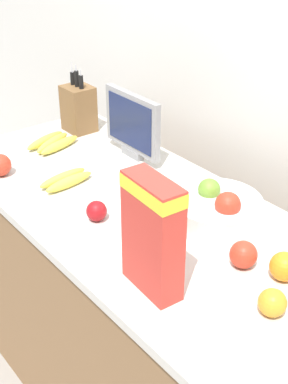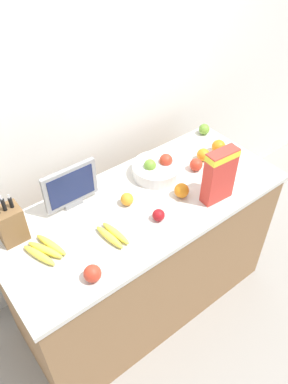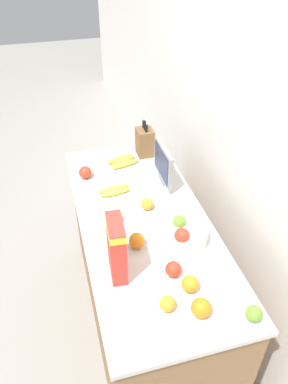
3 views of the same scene
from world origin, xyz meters
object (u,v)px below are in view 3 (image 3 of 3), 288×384
Objects in this scene: orange_front_left at (167,304)px; orange_near_bowl at (137,240)px; orange_front_center at (147,204)px; fruit_bowl at (180,234)px; cereal_box at (117,247)px; apple_by_knife_block at (254,314)px; apple_near_bananas at (116,217)px; banana_bunch_left at (115,190)px; orange_back_center at (201,308)px; banana_bunch_right at (123,161)px; apple_leftmost at (173,269)px; small_monitor at (163,164)px; knife_block at (145,142)px; orange_mid_right at (190,284)px; apple_rear at (85,172)px.

orange_near_bowl is at bearing -175.18° from orange_front_left.
fruit_bowl is at bearing 18.82° from orange_front_center.
orange_front_center is at bearing 151.74° from cereal_box.
cereal_box is at bearing -128.98° from apple_by_knife_block.
apple_near_bananas is 0.20m from orange_front_center.
orange_front_center is (-0.28, -0.10, -0.01)m from fruit_bowl.
orange_near_bowl is at bearing 2.16° from banana_bunch_left.
apple_near_bananas is 0.74× the size of orange_back_center.
apple_leftmost reaches higher than banana_bunch_right.
small_monitor is at bearing 171.97° from orange_back_center.
knife_block is 0.21m from banana_bunch_right.
knife_block is 1.39m from apple_by_knife_block.
orange_front_center is 0.73m from orange_back_center.
orange_mid_right is at bearing -11.82° from fruit_bowl.
small_monitor is at bearing 172.41° from fruit_bowl.
apple_rear reaches higher than banana_bunch_left.
cereal_box is 0.29m from apple_leftmost.
orange_mid_right reaches higher than apple_near_bananas.
small_monitor is 1.05m from apple_by_knife_block.
orange_mid_right is (0.31, -0.07, -0.00)m from fruit_bowl.
banana_bunch_right is 1.34m from apple_by_knife_block.
orange_mid_right is (0.80, 0.18, 0.02)m from banana_bunch_left.
orange_back_center is (0.45, -0.07, 0.00)m from fruit_bowl.
apple_near_bananas is at bearing -16.25° from banana_bunch_right.
knife_block is 3.27× the size of orange_back_center.
small_monitor reaches higher than fruit_bowl.
orange_back_center is at bearing -8.54° from fruit_bowl.
banana_bunch_left is 0.71m from apple_leftmost.
orange_back_center reaches higher than apple_rear.
orange_front_left is at bearing 3.38° from banana_bunch_left.
orange_mid_right is 0.90× the size of orange_back_center.
apple_leftmost reaches higher than orange_front_center.
orange_front_center is (-0.50, 0.01, -0.00)m from apple_leftmost.
banana_bunch_right is 0.78m from orange_near_bowl.
orange_front_center is at bearing 37.21° from banana_bunch_left.
fruit_bowl reaches higher than banana_bunch_right.
banana_bunch_left and banana_bunch_right have the same top height.
cereal_box is 4.45× the size of orange_front_left.
banana_bunch_left is 0.25m from orange_front_center.
apple_near_bananas is (0.63, -0.34, -0.07)m from knife_block.
orange_mid_right is 0.15m from orange_front_left.
fruit_bowl is 3.91× the size of apple_by_knife_block.
knife_block reaches higher than banana_bunch_right.
banana_bunch_right is 2.80× the size of apple_rear.
knife_block is 1.09m from apple_leftmost.
small_monitor is 3.82× the size of orange_mid_right.
apple_by_knife_block reaches higher than banana_bunch_left.
orange_back_center reaches higher than orange_mid_right.
orange_front_center is at bearing -14.16° from knife_block.
apple_by_knife_block is 0.29m from orange_mid_right.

